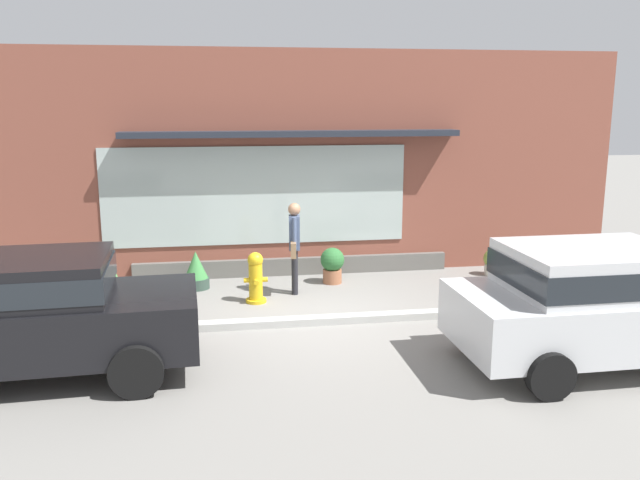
# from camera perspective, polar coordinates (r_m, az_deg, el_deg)

# --- Properties ---
(ground_plane) EXTENTS (60.00, 60.00, 0.00)m
(ground_plane) POSITION_cam_1_polar(r_m,az_deg,el_deg) (11.09, -0.42, -6.89)
(ground_plane) COLOR gray
(curb_strip) EXTENTS (14.00, 0.24, 0.12)m
(curb_strip) POSITION_cam_1_polar(r_m,az_deg,el_deg) (10.88, -0.26, -6.93)
(curb_strip) COLOR #B2B2AD
(curb_strip) RESTS_ON ground_plane
(storefront) EXTENTS (14.00, 0.81, 4.60)m
(storefront) POSITION_cam_1_polar(r_m,az_deg,el_deg) (13.71, -2.53, 6.42)
(storefront) COLOR brown
(storefront) RESTS_ON ground_plane
(fire_hydrant) EXTENTS (0.43, 0.40, 0.93)m
(fire_hydrant) POSITION_cam_1_polar(r_m,az_deg,el_deg) (11.96, -5.57, -3.22)
(fire_hydrant) COLOR gold
(fire_hydrant) RESTS_ON ground_plane
(pedestrian_with_handbag) EXTENTS (0.23, 0.62, 1.73)m
(pedestrian_with_handbag) POSITION_cam_1_polar(r_m,az_deg,el_deg) (12.31, -2.22, -0.15)
(pedestrian_with_handbag) COLOR #232328
(pedestrian_with_handbag) RESTS_ON ground_plane
(parked_car_silver) EXTENTS (4.06, 2.12, 1.65)m
(parked_car_silver) POSITION_cam_1_polar(r_m,az_deg,el_deg) (9.81, 22.89, -4.73)
(parked_car_silver) COLOR silver
(parked_car_silver) RESTS_ON ground_plane
(parked_car_black) EXTENTS (4.12, 2.09, 1.63)m
(parked_car_black) POSITION_cam_1_polar(r_m,az_deg,el_deg) (9.36, -23.62, -5.56)
(parked_car_black) COLOR black
(parked_car_black) RESTS_ON ground_plane
(potted_plant_window_center) EXTENTS (0.48, 0.48, 0.72)m
(potted_plant_window_center) POSITION_cam_1_polar(r_m,az_deg,el_deg) (13.17, 1.07, -2.08)
(potted_plant_window_center) COLOR #9E6042
(potted_plant_window_center) RESTS_ON ground_plane
(potted_plant_by_entrance) EXTENTS (0.50, 0.50, 0.74)m
(potted_plant_by_entrance) POSITION_cam_1_polar(r_m,az_deg,el_deg) (13.02, -10.64, -2.62)
(potted_plant_by_entrance) COLOR #33473D
(potted_plant_by_entrance) RESTS_ON ground_plane
(potted_plant_corner_tall) EXTENTS (0.39, 0.39, 0.85)m
(potted_plant_corner_tall) POSITION_cam_1_polar(r_m,az_deg,el_deg) (13.28, -17.80, -2.47)
(potted_plant_corner_tall) COLOR #B7B2A3
(potted_plant_corner_tall) RESTS_ON ground_plane
(potted_plant_near_hydrant) EXTENTS (0.38, 0.38, 0.55)m
(potted_plant_near_hydrant) POSITION_cam_1_polar(r_m,az_deg,el_deg) (14.25, 14.64, -1.81)
(potted_plant_near_hydrant) COLOR #B7B2A3
(potted_plant_near_hydrant) RESTS_ON ground_plane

